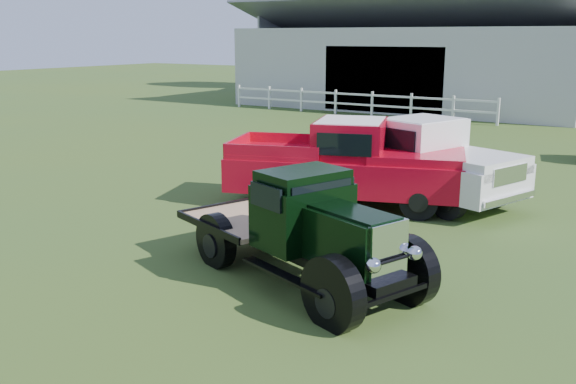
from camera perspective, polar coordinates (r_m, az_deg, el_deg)
The scene contains 8 objects.
ground at distance 11.12m, azimuth -4.23°, elevation -6.37°, with size 120.00×120.00×0.00m, color #335122.
shed_left at distance 36.83m, azimuth 11.67°, elevation 11.89°, with size 18.80×10.20×5.60m, color #9F9F9E, non-canonical shape.
fence_rail at distance 31.90m, azimuth 5.84°, elevation 7.88°, with size 14.20×0.16×1.20m, color white, non-canonical shape.
tree_a at distance 47.97m, azimuth 2.22°, elevation 15.45°, with size 6.30×6.30×10.50m, color black, non-canonical shape.
tree_b at distance 43.61m, azimuth 19.64°, elevation 15.52°, with size 6.90×6.90×11.50m, color black, non-canonical shape.
vintage_flatbed at distance 10.11m, azimuth 1.01°, elevation -2.98°, with size 4.58×1.81×1.81m, color black, non-canonical shape.
red_pickup at distance 14.71m, azimuth 5.11°, elevation 2.65°, with size 5.48×2.11×2.00m, color #B1081E, non-canonical shape.
white_pickup at distance 15.54m, azimuth 11.41°, elevation 2.85°, with size 5.19×2.01×1.91m, color silver, non-canonical shape.
Camera 1 is at (6.29, -8.33, 3.82)m, focal length 40.00 mm.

